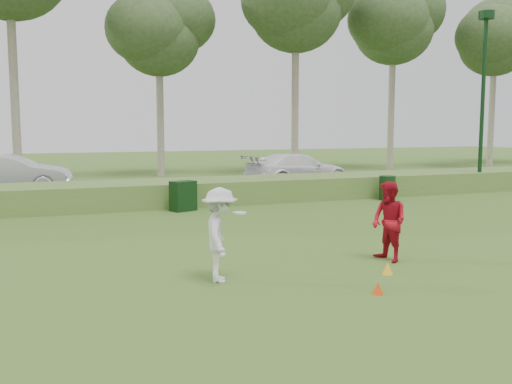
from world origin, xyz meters
name	(u,v)px	position (x,y,z in m)	size (l,w,h in m)	color
ground	(331,278)	(0.00, 0.00, 0.00)	(120.00, 120.00, 0.00)	#395F1F
reed_strip	(180,192)	(0.00, 12.00, 0.45)	(80.00, 3.00, 0.90)	#4B712D
park_road	(154,190)	(0.00, 17.00, 0.03)	(80.00, 6.00, 0.06)	#2D2D2D
lamp_post	(484,69)	(14.00, 11.00, 5.59)	(0.70, 0.70, 8.18)	black
tree_4	(159,31)	(2.00, 24.50, 8.59)	(6.24, 6.24, 11.50)	gray
tree_5	(296,3)	(10.00, 22.50, 10.47)	(7.28, 7.28, 14.00)	gray
tree_6	(394,22)	(18.00, 23.80, 10.10)	(7.02, 7.02, 13.50)	gray
tree_7	(495,38)	(26.00, 22.80, 9.34)	(6.50, 6.50, 12.50)	gray
player_white	(220,235)	(-2.10, 0.62, 0.92)	(1.04, 1.33, 1.83)	silver
player_red	(389,222)	(1.91, 0.82, 0.89)	(0.87, 0.68, 1.79)	#A70E1E
cone_orange	(378,288)	(0.25, -1.25, 0.11)	(0.21, 0.21, 0.23)	red
cone_yellow	(388,268)	(1.23, -0.14, 0.12)	(0.22, 0.22, 0.24)	yellow
utility_cabinet	(183,196)	(-0.40, 10.01, 0.54)	(0.86, 0.54, 1.07)	black
trash_bin	(387,188)	(8.16, 9.90, 0.50)	(0.66, 0.66, 0.99)	black
car_mid	(10,174)	(-6.25, 17.79, 0.92)	(1.82, 5.21, 1.72)	silver
car_right	(297,169)	(7.08, 16.09, 0.86)	(2.25, 5.53, 1.60)	white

